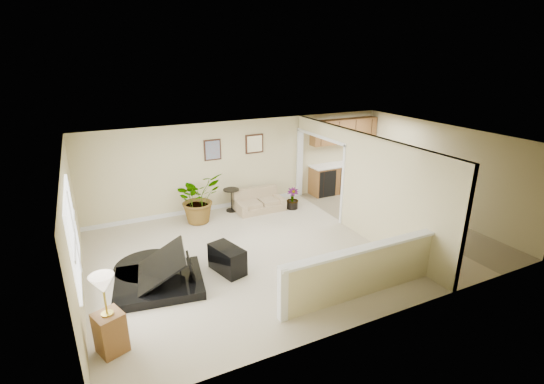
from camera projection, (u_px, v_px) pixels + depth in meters
name	position (u px, v px, depth m)	size (l,w,h in m)	color
floor	(294.00, 245.00, 9.24)	(9.00, 9.00, 0.00)	tan
back_wall	(245.00, 163.00, 11.36)	(9.00, 0.04, 2.50)	#CBBE8A
front_wall	(387.00, 253.00, 6.27)	(9.00, 0.04, 2.50)	#CBBE8A
left_wall	(73.00, 233.00, 6.97)	(0.04, 6.00, 2.50)	#CBBE8A
right_wall	(440.00, 170.00, 10.67)	(0.04, 6.00, 2.50)	#CBBE8A
ceiling	(296.00, 140.00, 8.40)	(9.00, 6.00, 0.04)	silver
kitchen_vinyl	(397.00, 221.00, 10.53)	(2.70, 6.00, 0.01)	tan
interior_partition	(354.00, 182.00, 9.78)	(0.18, 5.99, 2.50)	#CBBE8A
pony_half_wall	(360.00, 271.00, 7.14)	(3.42, 0.22, 1.00)	#CBBE8A
left_window	(72.00, 234.00, 6.48)	(0.05, 2.15, 1.45)	white
wall_art_left	(213.00, 150.00, 10.78)	(0.48, 0.04, 0.58)	#351D13
wall_mirror	(254.00, 144.00, 11.28)	(0.55, 0.04, 0.55)	#351D13
kitchen_cabinets	(341.00, 165.00, 12.57)	(2.36, 0.65, 2.33)	brown
piano	(153.00, 254.00, 7.50)	(2.09, 2.13, 1.55)	black
piano_bench	(227.00, 259.00, 8.05)	(0.41, 0.82, 0.55)	black
loveseat	(259.00, 200.00, 11.24)	(1.36, 0.78, 0.78)	tan
accent_table	(231.00, 197.00, 11.11)	(0.45, 0.45, 0.65)	black
palm_plant	(198.00, 198.00, 10.34)	(1.50, 1.41, 1.32)	black
small_plant	(292.00, 200.00, 11.33)	(0.45, 0.45, 0.61)	black
lamp_stand	(108.00, 320.00, 5.78)	(0.50, 0.50, 1.30)	brown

